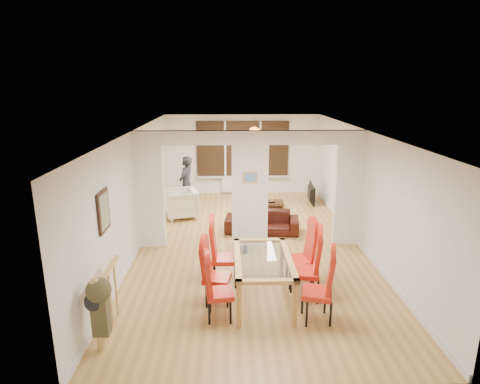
{
  "coord_description": "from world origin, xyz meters",
  "views": [
    {
      "loc": [
        -0.47,
        -8.55,
        3.57
      ],
      "look_at": [
        -0.2,
        0.6,
        1.08
      ],
      "focal_mm": 30.0,
      "sensor_mm": 36.0,
      "label": 1
    }
  ],
  "objects_px": {
    "sofa": "(262,222)",
    "dining_chair_la": "(220,289)",
    "armchair": "(181,203)",
    "person": "(186,184)",
    "dining_chair_rb": "(305,267)",
    "bowl": "(271,201)",
    "dining_table": "(263,279)",
    "bottle": "(265,196)",
    "dining_chair_lc": "(225,254)",
    "dining_chair_rc": "(299,256)",
    "dining_chair_lb": "(217,273)",
    "coffee_table": "(265,206)",
    "television": "(309,193)",
    "dining_chair_ra": "(317,288)"
  },
  "relations": [
    {
      "from": "dining_chair_rc",
      "to": "person",
      "type": "relative_size",
      "value": 0.72
    },
    {
      "from": "dining_table",
      "to": "person",
      "type": "height_order",
      "value": "person"
    },
    {
      "from": "dining_table",
      "to": "dining_chair_ra",
      "type": "xyz_separation_m",
      "value": [
        0.78,
        -0.62,
        0.16
      ]
    },
    {
      "from": "dining_chair_ra",
      "to": "dining_chair_rc",
      "type": "height_order",
      "value": "dining_chair_rc"
    },
    {
      "from": "dining_chair_la",
      "to": "dining_table",
      "type": "bearing_deg",
      "value": 29.64
    },
    {
      "from": "dining_chair_la",
      "to": "dining_chair_rb",
      "type": "distance_m",
      "value": 1.53
    },
    {
      "from": "dining_chair_ra",
      "to": "dining_chair_rc",
      "type": "xyz_separation_m",
      "value": [
        -0.08,
        1.14,
        0.02
      ]
    },
    {
      "from": "dining_chair_rb",
      "to": "bowl",
      "type": "xyz_separation_m",
      "value": [
        -0.04,
        4.94,
        -0.32
      ]
    },
    {
      "from": "dining_chair_lc",
      "to": "armchair",
      "type": "bearing_deg",
      "value": 108.53
    },
    {
      "from": "dining_chair_la",
      "to": "sofa",
      "type": "distance_m",
      "value": 3.91
    },
    {
      "from": "armchair",
      "to": "coffee_table",
      "type": "xyz_separation_m",
      "value": [
        2.37,
        0.6,
        -0.27
      ]
    },
    {
      "from": "television",
      "to": "bowl",
      "type": "height_order",
      "value": "television"
    },
    {
      "from": "dining_chair_ra",
      "to": "bowl",
      "type": "bearing_deg",
      "value": 105.74
    },
    {
      "from": "armchair",
      "to": "person",
      "type": "relative_size",
      "value": 0.54
    },
    {
      "from": "dining_chair_lc",
      "to": "television",
      "type": "bearing_deg",
      "value": 64.37
    },
    {
      "from": "dining_chair_la",
      "to": "bowl",
      "type": "relative_size",
      "value": 4.7
    },
    {
      "from": "sofa",
      "to": "dining_chair_la",
      "type": "bearing_deg",
      "value": -97.05
    },
    {
      "from": "armchair",
      "to": "person",
      "type": "xyz_separation_m",
      "value": [
        0.1,
        0.6,
        0.4
      ]
    },
    {
      "from": "dining_table",
      "to": "bottle",
      "type": "xyz_separation_m",
      "value": [
        0.51,
        5.12,
        -0.01
      ]
    },
    {
      "from": "dining_chair_rb",
      "to": "dining_table",
      "type": "bearing_deg",
      "value": -167.08
    },
    {
      "from": "dining_chair_rb",
      "to": "sofa",
      "type": "height_order",
      "value": "dining_chair_rb"
    },
    {
      "from": "dining_table",
      "to": "television",
      "type": "relative_size",
      "value": 1.72
    },
    {
      "from": "dining_table",
      "to": "bowl",
      "type": "distance_m",
      "value": 5.02
    },
    {
      "from": "coffee_table",
      "to": "bottle",
      "type": "bearing_deg",
      "value": 88.98
    },
    {
      "from": "sofa",
      "to": "television",
      "type": "bearing_deg",
      "value": 63.81
    },
    {
      "from": "dining_chair_la",
      "to": "bottle",
      "type": "height_order",
      "value": "dining_chair_la"
    },
    {
      "from": "armchair",
      "to": "coffee_table",
      "type": "distance_m",
      "value": 2.46
    },
    {
      "from": "sofa",
      "to": "dining_chair_lc",
      "type": "bearing_deg",
      "value": -101.53
    },
    {
      "from": "dining_table",
      "to": "bottle",
      "type": "height_order",
      "value": "dining_table"
    },
    {
      "from": "dining_chair_ra",
      "to": "person",
      "type": "distance_m",
      "value": 6.21
    },
    {
      "from": "armchair",
      "to": "dining_chair_rc",
      "type": "bearing_deg",
      "value": 18.34
    },
    {
      "from": "dining_chair_la",
      "to": "sofa",
      "type": "xyz_separation_m",
      "value": [
        0.97,
        3.78,
        -0.24
      ]
    },
    {
      "from": "dining_chair_la",
      "to": "dining_chair_lb",
      "type": "distance_m",
      "value": 0.48
    },
    {
      "from": "dining_chair_rb",
      "to": "person",
      "type": "height_order",
      "value": "person"
    },
    {
      "from": "dining_chair_rc",
      "to": "armchair",
      "type": "bearing_deg",
      "value": 115.92
    },
    {
      "from": "dining_chair_lc",
      "to": "dining_chair_lb",
      "type": "bearing_deg",
      "value": -99.83
    },
    {
      "from": "dining_chair_rb",
      "to": "person",
      "type": "bearing_deg",
      "value": 126.84
    },
    {
      "from": "dining_chair_lb",
      "to": "dining_chair_la",
      "type": "bearing_deg",
      "value": -71.81
    },
    {
      "from": "bottle",
      "to": "dining_chair_la",
      "type": "bearing_deg",
      "value": -102.16
    },
    {
      "from": "armchair",
      "to": "television",
      "type": "relative_size",
      "value": 0.88
    },
    {
      "from": "dining_chair_rb",
      "to": "coffee_table",
      "type": "height_order",
      "value": "dining_chair_rb"
    },
    {
      "from": "dining_chair_lc",
      "to": "sofa",
      "type": "height_order",
      "value": "dining_chair_lc"
    },
    {
      "from": "dining_chair_lb",
      "to": "bowl",
      "type": "xyz_separation_m",
      "value": [
        1.44,
        5.03,
        -0.26
      ]
    },
    {
      "from": "dining_chair_rc",
      "to": "armchair",
      "type": "xyz_separation_m",
      "value": [
        -2.57,
        3.91,
        -0.18
      ]
    },
    {
      "from": "dining_chair_la",
      "to": "dining_chair_lc",
      "type": "distance_m",
      "value": 1.15
    },
    {
      "from": "dining_chair_la",
      "to": "dining_chair_rb",
      "type": "xyz_separation_m",
      "value": [
        1.42,
        0.56,
        0.08
      ]
    },
    {
      "from": "person",
      "to": "armchair",
      "type": "bearing_deg",
      "value": 10.22
    },
    {
      "from": "dining_chair_la",
      "to": "armchair",
      "type": "distance_m",
      "value": 5.1
    },
    {
      "from": "dining_chair_lb",
      "to": "sofa",
      "type": "height_order",
      "value": "dining_chair_lb"
    },
    {
      "from": "dining_chair_lc",
      "to": "dining_chair_rc",
      "type": "bearing_deg",
      "value": -2.99
    }
  ]
}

